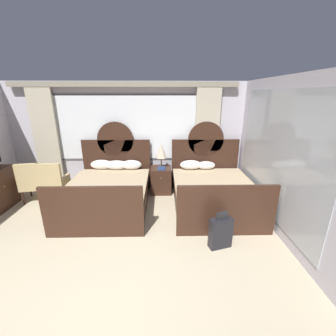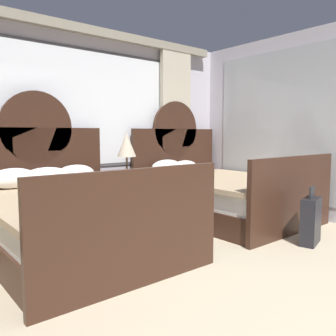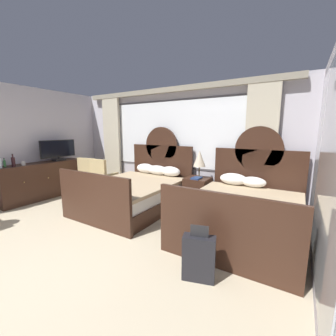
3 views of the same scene
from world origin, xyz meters
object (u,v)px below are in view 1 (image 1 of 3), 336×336
object	(u,v)px
nightstand_between_beds	(161,180)
book_on_nightstand	(162,168)
table_lamp_on_nightstand	(161,151)
armchair_by_window_left	(53,181)
armchair_by_window_centre	(33,181)
bed_near_mirror	(212,190)
suitcase_on_floor	(220,233)
bed_near_window	(109,191)

from	to	relation	value
nightstand_between_beds	book_on_nightstand	xyz separation A→B (m)	(0.02, -0.10, 0.34)
nightstand_between_beds	table_lamp_on_nightstand	xyz separation A→B (m)	(0.01, 0.04, 0.74)
armchair_by_window_left	armchair_by_window_centre	xyz separation A→B (m)	(-0.47, 0.00, 0.00)
bed_near_mirror	table_lamp_on_nightstand	world-z (taller)	bed_near_mirror
bed_near_mirror	table_lamp_on_nightstand	distance (m)	1.54
table_lamp_on_nightstand	armchair_by_window_centre	distance (m)	3.05
nightstand_between_beds	book_on_nightstand	world-z (taller)	book_on_nightstand
nightstand_between_beds	armchair_by_window_centre	world-z (taller)	armchair_by_window_centre
bed_near_mirror	suitcase_on_floor	size ratio (longest dim) A/B	3.46
bed_near_window	armchair_by_window_centre	world-z (taller)	bed_near_window
bed_near_mirror	suitcase_on_floor	distance (m)	1.48
book_on_nightstand	armchair_by_window_centre	distance (m)	2.99
armchair_by_window_left	suitcase_on_floor	bearing A→B (deg)	-26.82
book_on_nightstand	suitcase_on_floor	distance (m)	2.34
book_on_nightstand	suitcase_on_floor	xyz separation A→B (m)	(0.96, -2.09, -0.41)
table_lamp_on_nightstand	suitcase_on_floor	distance (m)	2.57
bed_near_window	suitcase_on_floor	xyz separation A→B (m)	(2.13, -1.48, -0.09)
nightstand_between_beds	table_lamp_on_nightstand	world-z (taller)	table_lamp_on_nightstand
book_on_nightstand	bed_near_window	bearing A→B (deg)	-152.24
armchair_by_window_centre	book_on_nightstand	bearing A→B (deg)	6.58
bed_near_window	table_lamp_on_nightstand	xyz separation A→B (m)	(1.16, 0.76, 0.71)
armchair_by_window_left	table_lamp_on_nightstand	bearing A→B (deg)	11.10
armchair_by_window_centre	suitcase_on_floor	bearing A→B (deg)	-24.02
bed_near_mirror	book_on_nightstand	bearing A→B (deg)	150.87
book_on_nightstand	suitcase_on_floor	size ratio (longest dim) A/B	0.40
armchair_by_window_left	nightstand_between_beds	bearing A→B (deg)	10.15
bed_near_mirror	armchair_by_window_left	xyz separation A→B (m)	(-3.62, 0.28, 0.14)
bed_near_window	bed_near_mirror	size ratio (longest dim) A/B	1.00
bed_near_window	armchair_by_window_centre	size ratio (longest dim) A/B	2.35
bed_near_mirror	book_on_nightstand	distance (m)	1.33
nightstand_between_beds	table_lamp_on_nightstand	bearing A→B (deg)	77.33
table_lamp_on_nightstand	book_on_nightstand	world-z (taller)	table_lamp_on_nightstand
bed_near_window	armchair_by_window_left	size ratio (longest dim) A/B	2.35
bed_near_window	suitcase_on_floor	bearing A→B (deg)	-34.88
bed_near_window	bed_near_mirror	world-z (taller)	same
nightstand_between_beds	armchair_by_window_centre	size ratio (longest dim) A/B	0.68
nightstand_between_beds	suitcase_on_floor	bearing A→B (deg)	-65.91
suitcase_on_floor	nightstand_between_beds	bearing A→B (deg)	114.09
nightstand_between_beds	bed_near_mirror	bearing A→B (deg)	-32.53
bed_near_mirror	armchair_by_window_centre	bearing A→B (deg)	176.02
suitcase_on_floor	book_on_nightstand	bearing A→B (deg)	114.75
table_lamp_on_nightstand	armchair_by_window_left	xyz separation A→B (m)	(-2.49, -0.49, -0.57)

